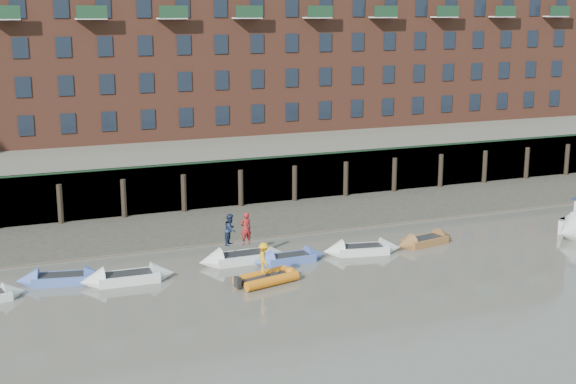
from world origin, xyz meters
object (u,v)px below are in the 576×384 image
rowboat_1 (62,279)px  rowboat_2 (128,277)px  rowboat_3 (242,258)px  person_rib_crew (264,258)px  rowboat_4 (290,258)px  rowboat_5 (362,249)px  rib_tender (268,278)px  rowboat_6 (425,241)px  person_rower_a (246,228)px  person_rower_b (231,229)px

rowboat_1 → rowboat_2: rowboat_2 is taller
rowboat_3 → person_rib_crew: person_rib_crew is taller
rowboat_4 → person_rib_crew: 3.81m
rowboat_3 → rowboat_1: bearing=178.3°
rowboat_5 → rib_tender: bearing=-147.6°
rowboat_3 → rowboat_4: size_ratio=1.17×
rowboat_1 → rowboat_2: (3.09, -1.11, 0.02)m
rib_tender → rowboat_6: bearing=0.6°
rowboat_2 → rib_tender: (6.48, -2.70, 0.01)m
rowboat_1 → rowboat_3: size_ratio=0.94×
rowboat_2 → rowboat_1: bearing=162.5°
rowboat_1 → rowboat_3: 9.44m
rowboat_5 → person_rower_a: person_rower_a is taller
rowboat_5 → rowboat_1: bearing=-173.3°
person_rower_a → rowboat_2: bearing=3.7°
rowboat_4 → rowboat_5: (4.35, -0.07, 0.02)m
rowboat_5 → person_rib_crew: bearing=-148.0°
rowboat_3 → person_rower_b: bearing=151.3°
rowboat_4 → person_rower_a: (-2.10, 1.07, 1.62)m
rowboat_1 → rowboat_3: rowboat_3 is taller
rowboat_2 → person_rower_b: (5.80, 1.21, 1.56)m
rowboat_4 → rib_tender: 3.44m
rowboat_3 → rib_tender: rowboat_3 is taller
person_rower_a → person_rib_crew: (-0.37, -3.75, -0.51)m
rowboat_5 → rowboat_6: (4.20, 0.18, -0.02)m
rowboat_1 → rowboat_2: 3.28m
rowboat_5 → rib_tender: size_ratio=1.35×
rowboat_5 → rowboat_6: bearing=13.6°
rowboat_5 → person_rower_a: size_ratio=2.60×
rowboat_3 → person_rib_crew: size_ratio=3.10×
rib_tender → rowboat_5: bearing=7.6°
person_rib_crew → rowboat_5: bearing=-57.7°
rowboat_1 → rib_tender: (9.57, -3.80, 0.02)m
rowboat_1 → rowboat_4: (11.79, -1.17, -0.01)m
rowboat_6 → rib_tender: bearing=-177.1°
rowboat_1 → person_rib_crew: (9.32, -3.86, 1.09)m
rowboat_5 → person_rib_crew: (-6.82, -2.61, 1.09)m
person_rower_b → person_rib_crew: (0.43, -3.96, -0.49)m
rowboat_6 → person_rower_b: 11.62m
rowboat_3 → rowboat_6: (10.90, -0.87, -0.04)m
rowboat_2 → rowboat_5: (13.05, -0.13, -0.01)m
rowboat_1 → rowboat_4: bearing=5.6°
rowboat_1 → person_rower_b: person_rower_b is taller
rowboat_2 → rowboat_4: bearing=1.7°
rowboat_4 → person_rower_a: 2.86m
rowboat_3 → rowboat_4: (2.36, -0.98, -0.04)m
rowboat_1 → rowboat_4: rowboat_1 is taller
rowboat_5 → rib_tender: rowboat_5 is taller
rowboat_2 → rowboat_3: size_ratio=0.98×
rowboat_1 → rib_tender: bearing=-10.4°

